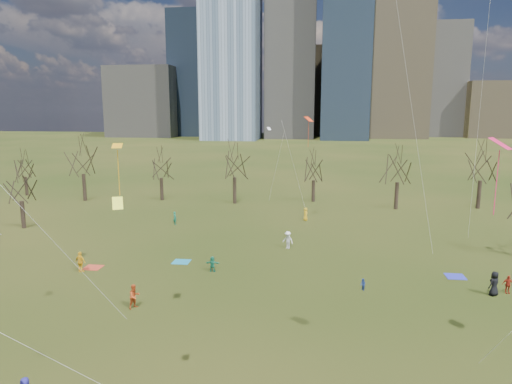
# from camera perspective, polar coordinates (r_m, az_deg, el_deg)

# --- Properties ---
(ground) EXTENTS (500.00, 500.00, 0.00)m
(ground) POSITION_cam_1_polar(r_m,az_deg,el_deg) (31.87, -2.93, -16.44)
(ground) COLOR black
(ground) RESTS_ON ground
(downtown_skyline) EXTENTS (212.50, 78.00, 118.00)m
(downtown_skyline) POSITION_cam_1_polar(r_m,az_deg,el_deg) (240.01, 5.85, 16.17)
(downtown_skyline) COLOR slate
(downtown_skyline) RESTS_ON ground
(bare_tree_row) EXTENTS (113.04, 29.80, 9.50)m
(bare_tree_row) POSITION_cam_1_polar(r_m,az_deg,el_deg) (65.93, 2.79, 3.14)
(bare_tree_row) COLOR black
(bare_tree_row) RESTS_ON ground
(blanket_teal) EXTENTS (1.60, 1.50, 0.03)m
(blanket_teal) POSITION_cam_1_polar(r_m,az_deg,el_deg) (44.51, -9.32, -8.60)
(blanket_teal) COLOR teal
(blanket_teal) RESTS_ON ground
(blanket_navy) EXTENTS (1.60, 1.50, 0.03)m
(blanket_navy) POSITION_cam_1_polar(r_m,az_deg,el_deg) (43.87, 23.64, -9.64)
(blanket_navy) COLOR #2830BC
(blanket_navy) RESTS_ON ground
(blanket_crimson) EXTENTS (1.60, 1.50, 0.03)m
(blanket_crimson) POSITION_cam_1_polar(r_m,az_deg,el_deg) (44.98, -19.72, -8.88)
(blanket_crimson) COLOR #BB3B25
(blanket_crimson) RESTS_ON ground
(person_2) EXTENTS (1.06, 1.11, 1.81)m
(person_2) POSITION_cam_1_polar(r_m,az_deg,el_deg) (35.20, -14.96, -12.49)
(person_2) COLOR #B8431A
(person_2) RESTS_ON ground
(person_4) EXTENTS (1.19, 0.75, 1.89)m
(person_4) POSITION_cam_1_polar(r_m,az_deg,el_deg) (43.92, -21.09, -8.16)
(person_4) COLOR yellow
(person_4) RESTS_ON ground
(person_5) EXTENTS (1.31, 0.42, 1.41)m
(person_5) POSITION_cam_1_polar(r_m,az_deg,el_deg) (41.43, -5.47, -8.95)
(person_5) COLOR #1C7F5F
(person_5) RESTS_ON ground
(person_6) EXTENTS (1.14, 1.06, 1.96)m
(person_6) POSITION_cam_1_polar(r_m,az_deg,el_deg) (40.61, 27.64, -10.12)
(person_6) COLOR black
(person_6) RESTS_ON ground
(person_8) EXTENTS (0.54, 0.59, 0.99)m
(person_8) POSITION_cam_1_polar(r_m,az_deg,el_deg) (38.22, 13.22, -11.21)
(person_8) COLOR #243F9F
(person_8) RESTS_ON ground
(person_9) EXTENTS (1.37, 1.14, 1.84)m
(person_9) POSITION_cam_1_polar(r_m,az_deg,el_deg) (47.84, 4.00, -6.00)
(person_9) COLOR white
(person_9) RESTS_ON ground
(person_10) EXTENTS (0.87, 0.38, 1.47)m
(person_10) POSITION_cam_1_polar(r_m,az_deg,el_deg) (41.69, 28.96, -10.07)
(person_10) COLOR #A42817
(person_10) RESTS_ON ground
(person_12) EXTENTS (0.59, 0.86, 1.70)m
(person_12) POSITION_cam_1_polar(r_m,az_deg,el_deg) (59.88, 6.22, -2.76)
(person_12) COLOR gold
(person_12) RESTS_ON ground
(person_13) EXTENTS (0.69, 0.72, 1.67)m
(person_13) POSITION_cam_1_polar(r_m,az_deg,el_deg) (58.33, -10.10, -3.23)
(person_13) COLOR #186C53
(person_13) RESTS_ON ground
(kites_airborne) EXTENTS (54.92, 52.90, 29.18)m
(kites_airborne) POSITION_cam_1_polar(r_m,az_deg,el_deg) (36.67, 3.99, 6.83)
(kites_airborne) COLOR #FFAF15
(kites_airborne) RESTS_ON ground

